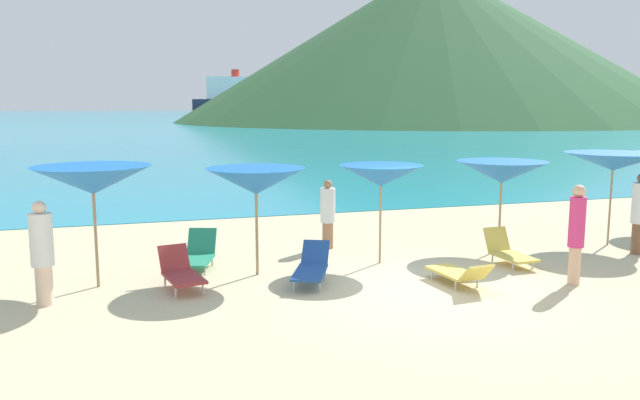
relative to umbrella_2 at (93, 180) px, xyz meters
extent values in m
cube|color=beige|center=(5.81, 8.10, -2.17)|extent=(50.00, 100.00, 0.30)
cube|color=teal|center=(5.81, 226.38, -2.01)|extent=(650.00, 440.00, 0.02)
cone|color=#2D5B33|center=(63.90, 112.79, 14.67)|extent=(110.58, 110.58, 33.37)
cylinder|color=#9E7F59|center=(0.00, 0.00, -0.94)|extent=(0.06, 0.06, 2.15)
cone|color=blue|center=(0.00, 0.00, 0.00)|extent=(2.17, 2.17, 0.52)
sphere|color=#9E7F59|center=(0.00, 0.00, 0.16)|extent=(0.07, 0.07, 0.07)
cylinder|color=#9E7F59|center=(3.03, -0.04, -1.00)|extent=(0.06, 0.06, 2.03)
cone|color=blue|center=(3.03, -0.04, -0.12)|extent=(2.01, 2.01, 0.52)
sphere|color=#9E7F59|center=(3.03, -0.04, 0.04)|extent=(0.07, 0.07, 0.07)
cylinder|color=#9E7F59|center=(5.74, 0.11, -1.01)|extent=(0.05, 0.05, 2.01)
cone|color=blue|center=(5.74, 0.11, -0.12)|extent=(1.97, 1.97, 0.46)
sphere|color=#9E7F59|center=(5.74, 0.11, 0.03)|extent=(0.07, 0.07, 0.07)
cylinder|color=#9E7F59|center=(8.88, 0.42, -1.03)|extent=(0.05, 0.05, 1.98)
cone|color=blue|center=(8.88, 0.42, -0.17)|extent=(2.13, 2.13, 0.51)
sphere|color=#9E7F59|center=(8.88, 0.42, -0.01)|extent=(0.07, 0.07, 0.07)
cylinder|color=#9E7F59|center=(11.75, 0.14, -0.94)|extent=(0.05, 0.05, 2.15)
cone|color=blue|center=(11.75, 0.14, 0.02)|extent=(2.35, 2.35, 0.43)
sphere|color=#9E7F59|center=(11.75, 0.14, 0.16)|extent=(0.07, 0.07, 0.07)
cube|color=#268C66|center=(1.86, 0.64, -1.81)|extent=(0.93, 1.18, 0.05)
cube|color=#268C66|center=(2.07, 1.26, -1.54)|extent=(0.68, 0.51, 0.55)
cylinder|color=silver|center=(1.50, 0.43, -1.92)|extent=(0.04, 0.04, 0.19)
cylinder|color=silver|center=(2.01, 0.26, -1.92)|extent=(0.04, 0.04, 0.19)
cylinder|color=silver|center=(1.74, 1.11, -1.92)|extent=(0.04, 0.04, 0.19)
cylinder|color=silver|center=(2.25, 0.94, -1.92)|extent=(0.04, 0.04, 0.19)
cube|color=#1E478C|center=(3.82, -1.09, -1.76)|extent=(1.00, 1.32, 0.05)
cube|color=#1E478C|center=(4.15, -0.35, -1.56)|extent=(0.67, 0.62, 0.43)
cylinder|color=silver|center=(3.45, -1.33, -1.90)|extent=(0.04, 0.04, 0.23)
cylinder|color=silver|center=(3.88, -1.53, -1.90)|extent=(0.04, 0.04, 0.23)
cylinder|color=silver|center=(3.79, -0.57, -1.90)|extent=(0.04, 0.04, 0.23)
cylinder|color=silver|center=(4.23, -0.76, -1.90)|extent=(0.04, 0.04, 0.23)
cube|color=#D8BF4C|center=(6.50, -1.71, -1.81)|extent=(0.69, 1.15, 0.05)
cube|color=#D8BF4C|center=(6.58, -2.42, -1.64)|extent=(0.59, 0.41, 0.36)
cylinder|color=silver|center=(6.71, -1.35, -1.92)|extent=(0.04, 0.04, 0.18)
cylinder|color=silver|center=(6.22, -1.40, -1.92)|extent=(0.04, 0.04, 0.18)
cylinder|color=silver|center=(6.79, -2.11, -1.92)|extent=(0.04, 0.04, 0.18)
cylinder|color=silver|center=(6.30, -2.17, -1.92)|extent=(0.04, 0.04, 0.18)
cube|color=#A53333|center=(1.52, -0.77, -1.76)|extent=(0.78, 1.15, 0.05)
cube|color=#A53333|center=(1.39, -0.13, -1.53)|extent=(0.60, 0.41, 0.48)
cylinder|color=silver|center=(1.34, -1.13, -1.90)|extent=(0.04, 0.04, 0.23)
cylinder|color=silver|center=(1.83, -1.04, -1.90)|extent=(0.04, 0.04, 0.23)
cylinder|color=silver|center=(1.20, -0.41, -1.90)|extent=(0.04, 0.04, 0.23)
cylinder|color=silver|center=(1.68, -0.31, -1.90)|extent=(0.04, 0.04, 0.23)
cube|color=#D8BF4C|center=(8.35, -0.98, -1.81)|extent=(0.62, 1.04, 0.05)
cube|color=#D8BF4C|center=(8.32, -0.35, -1.56)|extent=(0.56, 0.30, 0.52)
cylinder|color=silver|center=(8.11, -1.29, -1.92)|extent=(0.04, 0.04, 0.18)
cylinder|color=silver|center=(8.60, -1.27, -1.92)|extent=(0.04, 0.04, 0.18)
cylinder|color=silver|center=(8.08, -0.58, -1.92)|extent=(0.04, 0.04, 0.18)
cylinder|color=silver|center=(8.57, -0.56, -1.92)|extent=(0.04, 0.04, 0.18)
cylinder|color=#A3704C|center=(5.09, 1.79, -1.70)|extent=(0.26, 0.26, 0.63)
cylinder|color=white|center=(5.09, 1.79, -0.98)|extent=(0.35, 0.35, 0.82)
sphere|color=#A3704C|center=(5.09, 1.79, -0.48)|extent=(0.20, 0.20, 0.20)
cylinder|color=beige|center=(-0.82, -0.87, -1.67)|extent=(0.28, 0.28, 0.69)
cylinder|color=white|center=(-0.82, -0.87, -0.88)|extent=(0.38, 0.38, 0.90)
sphere|color=beige|center=(-0.82, -0.87, -0.33)|extent=(0.22, 0.22, 0.22)
cylinder|color=brown|center=(11.72, -0.82, -1.66)|extent=(0.28, 0.28, 0.71)
cylinder|color=#DBAA84|center=(8.64, -2.48, -1.65)|extent=(0.22, 0.22, 0.73)
cylinder|color=#D83372|center=(8.64, -2.48, -0.81)|extent=(0.30, 0.30, 0.95)
sphere|color=#DBAA84|center=(8.64, -2.48, -0.22)|extent=(0.24, 0.24, 0.24)
cube|color=#262D47|center=(48.53, 244.66, 1.05)|extent=(47.01, 19.22, 6.10)
cube|color=white|center=(48.53, 244.66, 8.61)|extent=(35.40, 15.07, 9.02)
cylinder|color=red|center=(42.92, 245.90, 14.62)|extent=(3.35, 3.35, 3.00)
camera|label=1|loc=(0.70, -11.99, 1.34)|focal=34.81mm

